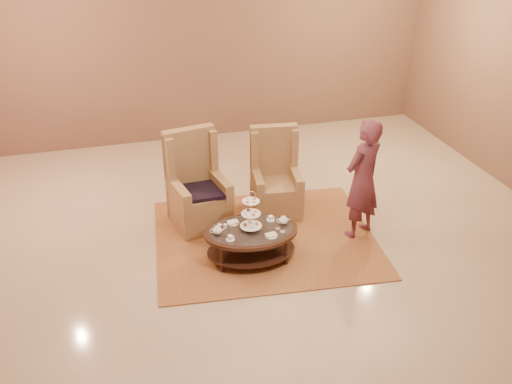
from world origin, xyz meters
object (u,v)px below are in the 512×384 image
object	(u,v)px
armchair_right	(275,184)
person	(363,179)
armchair_left	(197,193)
tea_table	(251,235)

from	to	relation	value
armchair_right	person	bearing A→B (deg)	-39.37
armchair_right	person	distance (m)	1.29
armchair_left	person	world-z (taller)	person
armchair_right	armchair_left	bearing A→B (deg)	-170.92
armchair_left	armchair_right	world-z (taller)	armchair_left
tea_table	person	bearing A→B (deg)	11.00
tea_table	armchair_right	bearing A→B (deg)	63.48
armchair_left	armchair_right	distance (m)	1.09
armchair_left	person	distance (m)	2.15
armchair_left	armchair_right	size ratio (longest dim) A/B	1.07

